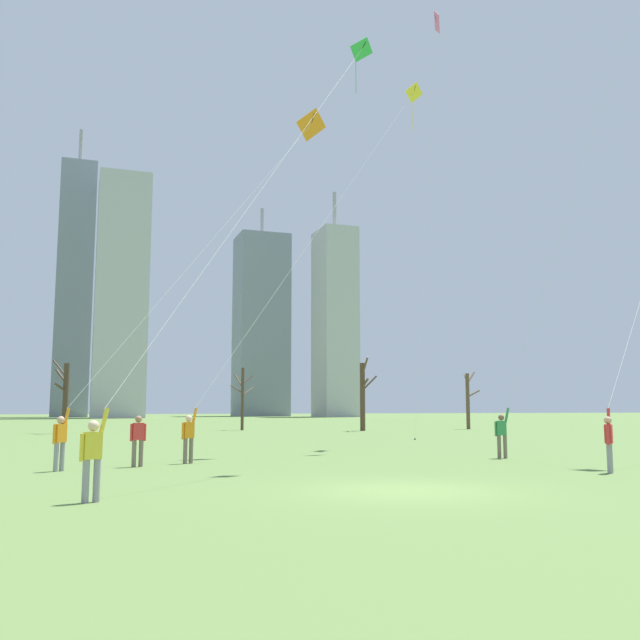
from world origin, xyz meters
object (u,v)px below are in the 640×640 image
at_px(distant_kite_low_near_trees_pink, 435,50).
at_px(bare_tree_right_of_center, 242,396).
at_px(bare_tree_rightmost, 363,394).
at_px(kite_flyer_midfield_center_green, 145,376).
at_px(bystander_watching_nearby, 138,438).
at_px(kite_flyer_foreground_left_orange, 143,336).
at_px(bare_tree_leftmost, 468,399).
at_px(kite_flyer_midfield_right_yellow, 235,366).
at_px(bare_tree_far_right_edge, 65,395).
at_px(kite_flyer_midfield_left_white, 530,344).
at_px(kite_flyer_foreground_right_blue, 631,358).

xyz_separation_m(distant_kite_low_near_trees_pink, bare_tree_right_of_center, (-5.48, 24.51, -19.28)).
distance_m(distant_kite_low_near_trees_pink, bare_tree_rightmost, 27.80).
xyz_separation_m(kite_flyer_midfield_center_green, bystander_watching_nearby, (0.48, 7.51, -1.66)).
bearing_deg(kite_flyer_foreground_left_orange, kite_flyer_midfield_center_green, -93.96).
xyz_separation_m(kite_flyer_midfield_center_green, bare_tree_leftmost, (31.13, 38.45, 0.10)).
bearing_deg(kite_flyer_midfield_right_yellow, bare_tree_far_right_edge, 102.02).
distance_m(bystander_watching_nearby, distant_kite_low_near_trees_pink, 28.75).
bearing_deg(kite_flyer_midfield_left_white, distant_kite_low_near_trees_pink, 78.33).
distance_m(kite_flyer_midfield_center_green, kite_flyer_foreground_right_blue, 15.50).
xyz_separation_m(kite_flyer_midfield_left_white, distant_kite_low_near_trees_pink, (2.24, 10.84, 17.85)).
bearing_deg(bare_tree_rightmost, bare_tree_leftmost, 6.22).
bearing_deg(kite_flyer_midfield_center_green, kite_flyer_midfield_right_yellow, 66.75).
height_order(kite_flyer_midfield_center_green, bystander_watching_nearby, kite_flyer_midfield_center_green).
bearing_deg(bare_tree_rightmost, kite_flyer_midfield_center_green, -118.91).
relative_size(kite_flyer_foreground_right_blue, bare_tree_far_right_edge, 3.23).
bearing_deg(kite_flyer_midfield_left_white, kite_flyer_foreground_right_blue, -83.60).
bearing_deg(distant_kite_low_near_trees_pink, kite_flyer_foreground_left_orange, -150.21).
relative_size(kite_flyer_foreground_right_blue, bystander_watching_nearby, 10.90).
height_order(distant_kite_low_near_trees_pink, bare_tree_far_right_edge, distant_kite_low_near_trees_pink).
bearing_deg(bare_tree_far_right_edge, bare_tree_leftmost, -0.82).
bearing_deg(kite_flyer_midfield_left_white, kite_flyer_foreground_left_orange, 174.42).
bearing_deg(distant_kite_low_near_trees_pink, bare_tree_far_right_edge, 132.29).
bearing_deg(kite_flyer_midfield_center_green, kite_flyer_foreground_right_blue, 7.80).
height_order(kite_flyer_foreground_left_orange, distant_kite_low_near_trees_pink, distant_kite_low_near_trees_pink).
bearing_deg(bystander_watching_nearby, kite_flyer_midfield_left_white, -3.30).
distance_m(bare_tree_rightmost, bare_tree_right_of_center, 10.19).
bearing_deg(distant_kite_low_near_trees_pink, bare_tree_rightmost, 79.84).
xyz_separation_m(kite_flyer_foreground_left_orange, distant_kite_low_near_trees_pink, (16.50, 9.44, 17.89)).
bearing_deg(bare_tree_leftmost, bare_tree_right_of_center, 169.65).
height_order(kite_flyer_foreground_right_blue, bare_tree_leftmost, kite_flyer_foreground_right_blue).
bearing_deg(bystander_watching_nearby, kite_flyer_foreground_left_orange, 81.62).
bearing_deg(kite_flyer_foreground_left_orange, distant_kite_low_near_trees_pink, 29.79).
distance_m(kite_flyer_midfield_center_green, bare_tree_far_right_edge, 39.01).
relative_size(bare_tree_rightmost, bare_tree_right_of_center, 1.15).
height_order(kite_flyer_midfield_right_yellow, bare_tree_right_of_center, kite_flyer_midfield_right_yellow).
xyz_separation_m(bare_tree_rightmost, bare_tree_leftmost, (10.53, 1.15, -0.29)).
distance_m(kite_flyer_midfield_right_yellow, bare_tree_far_right_edge, 30.49).
distance_m(kite_flyer_midfield_center_green, distant_kite_low_near_trees_pink, 31.32).
xyz_separation_m(kite_flyer_foreground_right_blue, bare_tree_right_of_center, (-3.76, 39.92, -0.58)).
bearing_deg(bare_tree_right_of_center, bare_tree_leftmost, -10.35).
bearing_deg(bare_tree_right_of_center, kite_flyer_foreground_left_orange, -107.97).
xyz_separation_m(bare_tree_rightmost, bare_tree_right_of_center, (-9.03, 4.72, -0.09)).
distance_m(bare_tree_far_right_edge, bare_tree_leftmost, 33.56).
bearing_deg(kite_flyer_midfield_center_green, bare_tree_far_right_edge, 93.57).
height_order(bare_tree_right_of_center, bare_tree_leftmost, bare_tree_right_of_center).
xyz_separation_m(kite_flyer_midfield_left_white, kite_flyer_foreground_left_orange, (-14.26, 1.39, -0.05)).
bearing_deg(bare_tree_rightmost, kite_flyer_midfield_left_white, -100.69).
relative_size(kite_flyer_foreground_left_orange, bare_tree_leftmost, 2.97).
xyz_separation_m(distant_kite_low_near_trees_pink, bare_tree_rightmost, (3.55, 19.79, -19.20)).
relative_size(kite_flyer_midfield_right_yellow, bystander_watching_nearby, 11.04).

